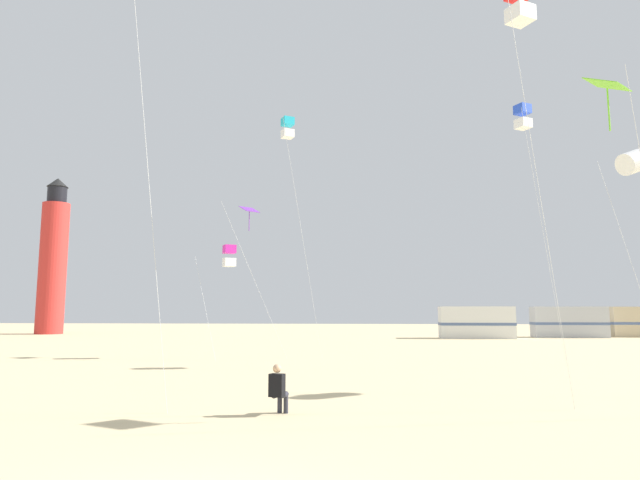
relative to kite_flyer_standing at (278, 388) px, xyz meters
The scene contains 10 objects.
kite_flyer_standing is the anchor object (origin of this frame).
kite_box_cyan 20.18m from the kite_flyer_standing, 97.91° to the left, with size 2.32×2.32×13.01m.
kite_diamond_lime 10.80m from the kite_flyer_standing, ahead, with size 1.79×1.79×8.19m.
kite_box_magenta 17.12m from the kite_flyer_standing, 108.55° to the left, with size 2.31×2.31×5.87m.
kite_box_blue 19.27m from the kite_flyer_standing, 53.64° to the left, with size 1.66×1.66×12.06m.
kite_box_scarlet 12.21m from the kite_flyer_standing, 15.52° to the left, with size 1.22×1.10×11.46m.
kite_diamond_violet 18.37m from the kite_flyer_standing, 104.86° to the left, with size 3.27×2.92×8.15m.
lighthouse_distant 54.15m from the kite_flyer_standing, 126.08° to the left, with size 2.80×2.80×16.80m.
rv_van_white 39.48m from the kite_flyer_standing, 72.94° to the left, with size 6.46×2.38×2.80m.
rv_van_silver 45.21m from the kite_flyer_standing, 63.15° to the left, with size 6.54×2.63×2.80m.
Camera 1 is at (2.15, -5.88, 2.38)m, focal length 31.16 mm.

